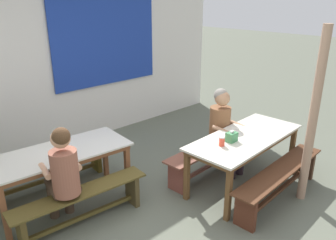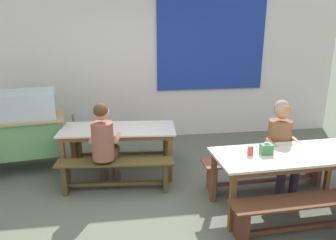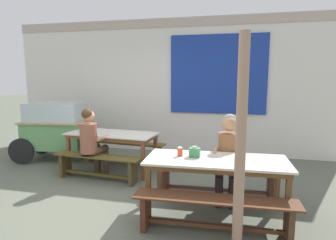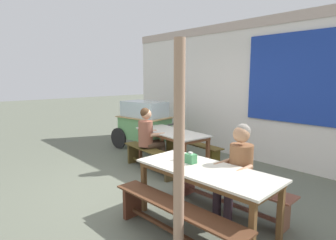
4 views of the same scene
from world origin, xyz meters
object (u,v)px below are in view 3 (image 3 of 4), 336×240
Objects in this scene: bench_far_back at (125,149)px; bench_far_front at (97,164)px; dining_table_far at (112,137)px; tissue_box at (195,152)px; bench_near_front at (214,211)px; condiment_jar at (180,152)px; wooden_support_post at (241,145)px; food_cart at (55,127)px; person_left_back_turned at (92,139)px; person_right_near_table at (228,152)px; bench_near_back at (216,177)px; dining_table_near at (216,164)px.

bench_far_back is 1.06m from bench_far_front.
dining_table_far is 2.12m from tissue_box.
bench_far_back and bench_near_front have the same top height.
condiment_jar is 0.06× the size of wooden_support_post.
food_cart is (-1.45, 0.95, 0.42)m from bench_far_front.
person_left_back_turned is (-2.20, 1.35, 0.41)m from bench_near_front.
person_right_near_table is 2.34m from person_left_back_turned.
bench_near_front is at bearing -96.53° from person_right_near_table.
bench_near_front is 4.17m from food_cart.
wooden_support_post is (0.14, -1.19, 0.39)m from person_right_near_table.
person_left_back_turned is (-2.15, 0.29, 0.40)m from bench_near_back.
tissue_box is at bearing -22.82° from person_left_back_turned.
wooden_support_post is (2.32, -1.46, 0.81)m from bench_far_front.
bench_far_back is 2.48m from tissue_box.
dining_table_far is 0.78× the size of wooden_support_post.
food_cart reaches higher than dining_table_far.
bench_near_back is at bearing 103.40° from wooden_support_post.
bench_far_back is 1.60m from food_cart.
tissue_box is at bearing -27.30° from food_cart.
bench_far_back is at bearing 137.45° from dining_table_near.
food_cart is 4.49m from wooden_support_post.
bench_near_back is 1.03× the size of food_cart.
dining_table_near is (2.00, -1.26, 0.00)m from dining_table_far.
person_left_back_turned is at bearing 171.18° from person_right_near_table.
food_cart is at bearing 147.81° from bench_near_front.
bench_far_back is (-1.95, 1.79, -0.37)m from dining_table_near.
dining_table_far is at bearing 144.19° from tissue_box.
wooden_support_post is (2.23, -2.52, 0.80)m from bench_far_back.
person_left_back_turned is (-0.14, 0.09, 0.41)m from bench_far_front.
bench_near_front is at bearing -31.58° from person_left_back_turned.
condiment_jar is at bearing 176.61° from dining_table_near.
dining_table_far is 0.93× the size of bench_near_front.
person_right_near_table is (0.11, 0.99, 0.42)m from bench_near_front.
bench_far_back is 0.92× the size of bench_near_front.
food_cart is 11.91× the size of tissue_box.
person_right_near_table is (0.16, -0.07, 0.41)m from bench_near_back.
condiment_jar is (-0.47, 0.03, 0.13)m from dining_table_near.
food_cart is 0.79× the size of wooden_support_post.
dining_table_near is at bearing -42.55° from bench_far_back.
condiment_jar is at bearing 134.93° from wooden_support_post.
tissue_box is at bearing -46.60° from bench_far_back.
food_cart is at bearing 146.82° from bench_far_front.
tissue_box is (3.21, -1.66, 0.08)m from food_cart.
person_left_back_turned is at bearing 157.18° from tissue_box.
condiment_jar reaches higher than bench_near_back.
dining_table_far is 0.97× the size of bench_near_back.
bench_far_front is at bearing 155.76° from condiment_jar.
bench_near_front is (2.06, -1.26, 0.00)m from bench_far_front.
dining_table_near is at bearing -106.47° from person_right_near_table.
bench_near_back is at bearing 157.25° from person_right_near_table.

